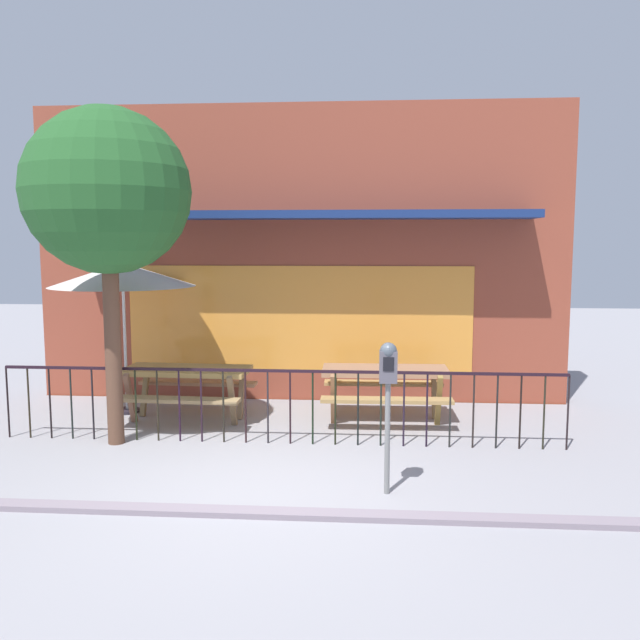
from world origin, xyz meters
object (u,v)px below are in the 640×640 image
picnic_table_right (385,380)px  street_tree (107,193)px  picnic_table_left (187,379)px  parking_meter_near (388,378)px  patio_umbrella (123,275)px

picnic_table_right → street_tree: size_ratio=0.43×
picnic_table_left → parking_meter_near: (2.82, -2.60, 0.60)m
picnic_table_left → picnic_table_right: 2.87m
picnic_table_right → parking_meter_near: parking_meter_near is taller
picnic_table_left → street_tree: size_ratio=0.44×
picnic_table_left → picnic_table_right: size_ratio=1.01×
picnic_table_left → patio_umbrella: size_ratio=0.81×
picnic_table_right → parking_meter_near: size_ratio=1.16×
patio_umbrella → parking_meter_near: (3.86, -2.99, -0.87)m
picnic_table_right → patio_umbrella: (-3.90, 0.21, 1.48)m
picnic_table_right → patio_umbrella: size_ratio=0.80×
street_tree → patio_umbrella: bearing=105.6°
patio_umbrella → picnic_table_right: bearing=-3.0°
picnic_table_right → parking_meter_near: (-0.04, -2.79, 0.60)m
picnic_table_left → parking_meter_near: parking_meter_near is taller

